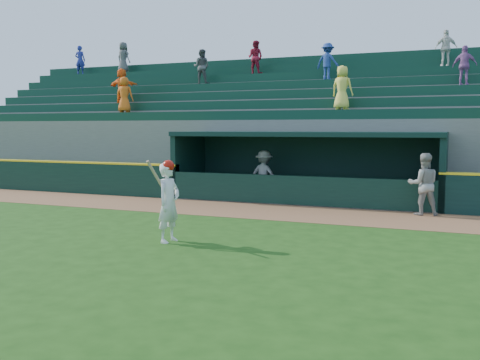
{
  "coord_description": "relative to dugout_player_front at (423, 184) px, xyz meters",
  "views": [
    {
      "loc": [
        4.99,
        -10.66,
        2.59
      ],
      "look_at": [
        0.0,
        1.6,
        1.3
      ],
      "focal_mm": 40.0,
      "sensor_mm": 36.0,
      "label": 1
    }
  ],
  "objects": [
    {
      "name": "dugout_player_front",
      "position": [
        0.0,
        0.0,
        0.0
      ],
      "size": [
        1.04,
        0.9,
        1.85
      ],
      "primitive_type": "imported",
      "rotation": [
        0.0,
        0.0,
        3.38
      ],
      "color": "#969591",
      "rests_on": "ground"
    },
    {
      "name": "wall_stripe_left",
      "position": [
        -16.35,
        0.55,
        0.3
      ],
      "size": [
        15.5,
        0.32,
        0.06
      ],
      "primitive_type": "cube",
      "color": "yellow",
      "rests_on": "field_wall_left"
    },
    {
      "name": "batter_at_plate",
      "position": [
        -5.13,
        -6.16,
        0.01
      ],
      "size": [
        0.57,
        0.82,
        1.89
      ],
      "color": "white",
      "rests_on": "ground"
    },
    {
      "name": "dugout_player_inside",
      "position": [
        -5.65,
        1.76,
        -0.04
      ],
      "size": [
        1.23,
        0.82,
        1.77
      ],
      "primitive_type": "imported",
      "rotation": [
        0.0,
        0.0,
        2.99
      ],
      "color": "#A4A59F",
      "rests_on": "ground"
    },
    {
      "name": "ground",
      "position": [
        -4.1,
        -6.0,
        -0.93
      ],
      "size": [
        120.0,
        120.0,
        0.0
      ],
      "primitive_type": "plane",
      "color": "#1D4411",
      "rests_on": "ground"
    },
    {
      "name": "stands",
      "position": [
        -4.1,
        6.56,
        1.47
      ],
      "size": [
        34.5,
        6.26,
        7.12
      ],
      "color": "slate",
      "rests_on": "ground"
    },
    {
      "name": "warning_track",
      "position": [
        -4.1,
        -1.1,
        -0.92
      ],
      "size": [
        40.0,
        3.0,
        0.01
      ],
      "primitive_type": "cube",
      "color": "brown",
      "rests_on": "ground"
    },
    {
      "name": "dugout",
      "position": [
        -4.1,
        2.0,
        0.43
      ],
      "size": [
        9.4,
        2.8,
        2.46
      ],
      "color": "slate",
      "rests_on": "ground"
    },
    {
      "name": "field_wall_left",
      "position": [
        -16.35,
        0.55,
        -0.33
      ],
      "size": [
        15.5,
        0.3,
        1.2
      ],
      "primitive_type": "cube",
      "color": "black",
      "rests_on": "ground"
    }
  ]
}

